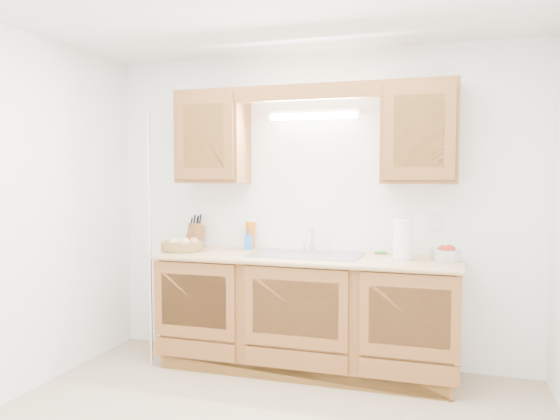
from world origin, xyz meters
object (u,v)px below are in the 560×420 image
at_px(fruit_basket, 183,245).
at_px(paper_towel, 403,240).
at_px(knife_block, 195,235).
at_px(apple_bowl, 446,254).

height_order(fruit_basket, paper_towel, paper_towel).
relative_size(knife_block, apple_bowl, 1.12).
relative_size(paper_towel, apple_bowl, 1.32).
height_order(knife_block, paper_towel, paper_towel).
height_order(knife_block, apple_bowl, knife_block).
relative_size(fruit_basket, apple_bowl, 1.42).
height_order(fruit_basket, knife_block, knife_block).
bearing_deg(fruit_basket, apple_bowl, 2.00).
relative_size(knife_block, paper_towel, 0.84).
bearing_deg(paper_towel, knife_block, 173.79).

